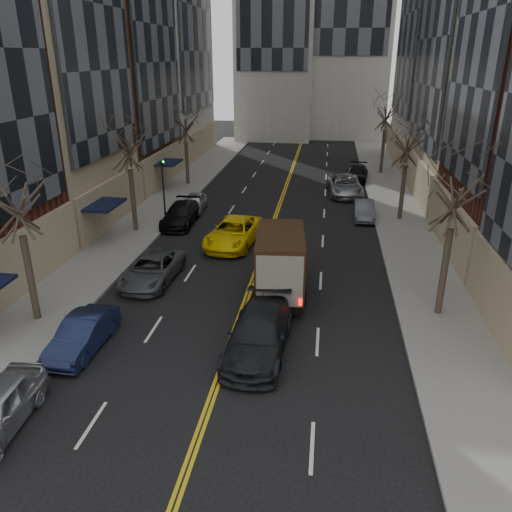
# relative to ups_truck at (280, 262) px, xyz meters

# --- Properties ---
(ground) EXTENTS (160.00, 160.00, 0.00)m
(ground) POSITION_rel_ups_truck_xyz_m (-1.50, -12.38, -1.63)
(ground) COLOR black
(ground) RESTS_ON ground
(sidewalk_left) EXTENTS (4.00, 66.00, 0.15)m
(sidewalk_left) POSITION_rel_ups_truck_xyz_m (-10.50, 14.62, -1.55)
(sidewalk_left) COLOR slate
(sidewalk_left) RESTS_ON ground
(sidewalk_right) EXTENTS (4.00, 66.00, 0.15)m
(sidewalk_right) POSITION_rel_ups_truck_xyz_m (7.50, 14.62, -1.55)
(sidewalk_right) COLOR slate
(sidewalk_right) RESTS_ON ground
(tree_lf_near) EXTENTS (3.20, 3.20, 8.41)m
(tree_lf_near) POSITION_rel_ups_truck_xyz_m (-10.30, -4.38, 4.61)
(tree_lf_near) COLOR #382D23
(tree_lf_near) RESTS_ON sidewalk_left
(tree_lf_mid) EXTENTS (3.20, 3.20, 8.91)m
(tree_lf_mid) POSITION_rel_ups_truck_xyz_m (-10.30, 7.62, 4.97)
(tree_lf_mid) COLOR #382D23
(tree_lf_mid) RESTS_ON sidewalk_left
(tree_lf_far) EXTENTS (3.20, 3.20, 8.12)m
(tree_lf_far) POSITION_rel_ups_truck_xyz_m (-10.30, 20.62, 4.40)
(tree_lf_far) COLOR #382D23
(tree_lf_far) RESTS_ON sidewalk_left
(tree_rt_near) EXTENTS (3.20, 3.20, 8.71)m
(tree_rt_near) POSITION_rel_ups_truck_xyz_m (7.30, -1.38, 4.83)
(tree_rt_near) COLOR #382D23
(tree_rt_near) RESTS_ON sidewalk_right
(tree_rt_mid) EXTENTS (3.20, 3.20, 8.32)m
(tree_rt_mid) POSITION_rel_ups_truck_xyz_m (7.30, 12.62, 4.54)
(tree_rt_mid) COLOR #382D23
(tree_rt_mid) RESTS_ON sidewalk_right
(tree_rt_far) EXTENTS (3.20, 3.20, 9.11)m
(tree_rt_far) POSITION_rel_ups_truck_xyz_m (7.30, 27.62, 5.11)
(tree_rt_far) COLOR #382D23
(tree_rt_far) RESTS_ON sidewalk_right
(traffic_signal) EXTENTS (0.29, 0.26, 4.70)m
(traffic_signal) POSITION_rel_ups_truck_xyz_m (-8.90, 9.62, 1.19)
(traffic_signal) COLOR black
(traffic_signal) RESTS_ON sidewalk_left
(ups_truck) EXTENTS (2.81, 6.07, 3.23)m
(ups_truck) POSITION_rel_ups_truck_xyz_m (0.00, 0.00, 0.00)
(ups_truck) COLOR black
(ups_truck) RESTS_ON ground
(observer_sedan) EXTENTS (2.51, 5.63, 1.60)m
(observer_sedan) POSITION_rel_ups_truck_xyz_m (-0.30, -5.48, -0.83)
(observer_sedan) COLOR black
(observer_sedan) RESTS_ON ground
(taxi) EXTENTS (3.30, 5.94, 1.57)m
(taxi) POSITION_rel_ups_truck_xyz_m (-3.45, 6.23, -0.84)
(taxi) COLOR yellow
(taxi) RESTS_ON ground
(pedestrian) EXTENTS (0.45, 0.68, 1.85)m
(pedestrian) POSITION_rel_ups_truck_xyz_m (0.24, 1.64, -0.70)
(pedestrian) COLOR black
(pedestrian) RESTS_ON ground
(parked_lf_b) EXTENTS (1.52, 4.13, 1.35)m
(parked_lf_b) POSITION_rel_ups_truck_xyz_m (-7.22, -6.26, -0.95)
(parked_lf_b) COLOR #111835
(parked_lf_b) RESTS_ON ground
(parked_lf_c) EXTENTS (2.47, 5.00, 1.36)m
(parked_lf_c) POSITION_rel_ups_truck_xyz_m (-6.61, 0.30, -0.95)
(parked_lf_c) COLOR #474A4E
(parked_lf_c) RESTS_ON ground
(parked_lf_d) EXTENTS (2.18, 5.03, 1.44)m
(parked_lf_d) POSITION_rel_ups_truck_xyz_m (-7.80, 9.61, -0.91)
(parked_lf_d) COLOR black
(parked_lf_d) RESTS_ON ground
(parked_lf_e) EXTENTS (1.80, 3.95, 1.32)m
(parked_lf_e) POSITION_rel_ups_truck_xyz_m (-7.67, 12.75, -0.97)
(parked_lf_e) COLOR #B5B6BD
(parked_lf_e) RESTS_ON ground
(parked_rt_a) EXTENTS (1.38, 3.90, 1.28)m
(parked_rt_a) POSITION_rel_ups_truck_xyz_m (4.80, 12.72, -0.99)
(parked_rt_a) COLOR #53565B
(parked_rt_a) RESTS_ON ground
(parked_rt_b) EXTENTS (3.17, 5.99, 1.61)m
(parked_rt_b) POSITION_rel_ups_truck_xyz_m (3.60, 19.22, -0.83)
(parked_rt_b) COLOR #A1A4A9
(parked_rt_b) RESTS_ON ground
(parked_rt_c) EXTENTS (2.46, 4.96, 1.38)m
(parked_rt_c) POSITION_rel_ups_truck_xyz_m (4.80, 24.46, -0.94)
(parked_rt_c) COLOR black
(parked_rt_c) RESTS_ON ground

